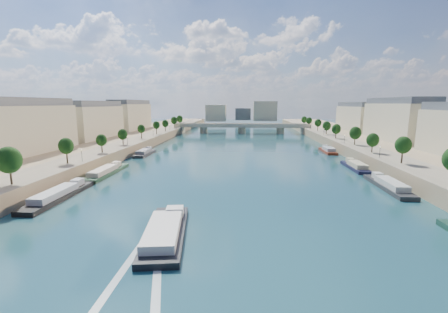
# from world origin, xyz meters

# --- Properties ---
(ground) EXTENTS (700.00, 700.00, 0.00)m
(ground) POSITION_xyz_m (0.00, 100.00, 0.00)
(ground) COLOR #0B2C32
(ground) RESTS_ON ground
(quay_left) EXTENTS (44.00, 520.00, 5.00)m
(quay_left) POSITION_xyz_m (-72.00, 100.00, 2.50)
(quay_left) COLOR #9E8460
(quay_left) RESTS_ON ground
(quay_right) EXTENTS (44.00, 520.00, 5.00)m
(quay_right) POSITION_xyz_m (72.00, 100.00, 2.50)
(quay_right) COLOR #9E8460
(quay_right) RESTS_ON ground
(pave_left) EXTENTS (14.00, 520.00, 0.10)m
(pave_left) POSITION_xyz_m (-57.00, 100.00, 5.05)
(pave_left) COLOR gray
(pave_left) RESTS_ON quay_left
(pave_right) EXTENTS (14.00, 520.00, 0.10)m
(pave_right) POSITION_xyz_m (57.00, 100.00, 5.05)
(pave_right) COLOR gray
(pave_right) RESTS_ON quay_right
(trees_left) EXTENTS (4.80, 268.80, 8.26)m
(trees_left) POSITION_xyz_m (-55.00, 102.00, 10.48)
(trees_left) COLOR #382B1E
(trees_left) RESTS_ON ground
(trees_right) EXTENTS (4.80, 268.80, 8.26)m
(trees_right) POSITION_xyz_m (55.00, 110.00, 10.48)
(trees_right) COLOR #382B1E
(trees_right) RESTS_ON ground
(lamps_left) EXTENTS (0.36, 200.36, 4.28)m
(lamps_left) POSITION_xyz_m (-52.50, 90.00, 7.78)
(lamps_left) COLOR black
(lamps_left) RESTS_ON ground
(lamps_right) EXTENTS (0.36, 200.36, 4.28)m
(lamps_right) POSITION_xyz_m (52.50, 105.00, 7.78)
(lamps_right) COLOR black
(lamps_right) RESTS_ON ground
(buildings_left) EXTENTS (16.00, 226.00, 23.20)m
(buildings_left) POSITION_xyz_m (-85.00, 112.00, 16.45)
(buildings_left) COLOR #BCB391
(buildings_left) RESTS_ON ground
(buildings_right) EXTENTS (16.00, 226.00, 23.20)m
(buildings_right) POSITION_xyz_m (85.00, 112.00, 16.45)
(buildings_right) COLOR #BCB391
(buildings_right) RESTS_ON ground
(skyline) EXTENTS (79.00, 42.00, 22.00)m
(skyline) POSITION_xyz_m (3.19, 319.52, 14.66)
(skyline) COLOR #BCB391
(skyline) RESTS_ON ground
(bridge) EXTENTS (112.00, 12.00, 8.15)m
(bridge) POSITION_xyz_m (0.00, 223.37, 5.08)
(bridge) COLOR #C1B79E
(bridge) RESTS_ON ground
(tour_barge) EXTENTS (10.41, 25.41, 3.56)m
(tour_barge) POSITION_xyz_m (-11.55, 25.17, 0.87)
(tour_barge) COLOR black
(tour_barge) RESTS_ON ground
(wake) EXTENTS (11.17, 26.02, 0.04)m
(wake) POSITION_xyz_m (-11.55, 8.49, 0.02)
(wake) COLOR silver
(wake) RESTS_ON ground
(moored_barges_left) EXTENTS (5.00, 155.35, 3.60)m
(moored_barges_left) POSITION_xyz_m (-45.50, 43.67, 0.84)
(moored_barges_left) COLOR #1D2140
(moored_barges_left) RESTS_ON ground
(moored_barges_right) EXTENTS (5.00, 163.16, 3.60)m
(moored_barges_right) POSITION_xyz_m (45.50, 53.82, 0.84)
(moored_barges_right) COLOR black
(moored_barges_right) RESTS_ON ground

